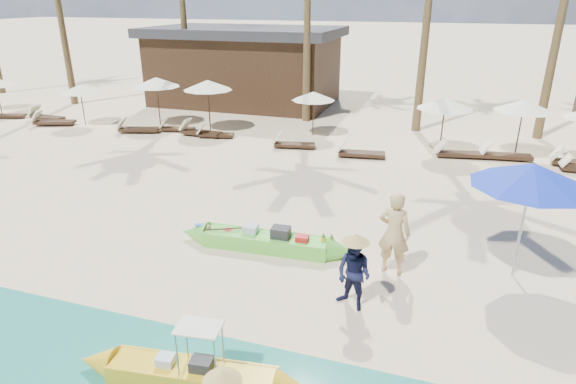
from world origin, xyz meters
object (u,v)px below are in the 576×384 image
(green_canoe, at_px, (265,241))
(yellow_canoe, at_px, (192,374))
(blue_umbrella, at_px, (532,175))
(tourist, at_px, (394,233))

(green_canoe, height_order, yellow_canoe, yellow_canoe)
(yellow_canoe, bearing_deg, blue_umbrella, 37.41)
(green_canoe, bearing_deg, tourist, -5.34)
(yellow_canoe, height_order, blue_umbrella, blue_umbrella)
(yellow_canoe, xyz_separation_m, tourist, (2.66, 4.51, 0.81))
(green_canoe, relative_size, blue_umbrella, 1.90)
(green_canoe, relative_size, yellow_canoe, 1.14)
(green_canoe, bearing_deg, blue_umbrella, 3.02)
(green_canoe, height_order, tourist, tourist)
(tourist, xyz_separation_m, blue_umbrella, (2.65, 0.74, 1.43))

